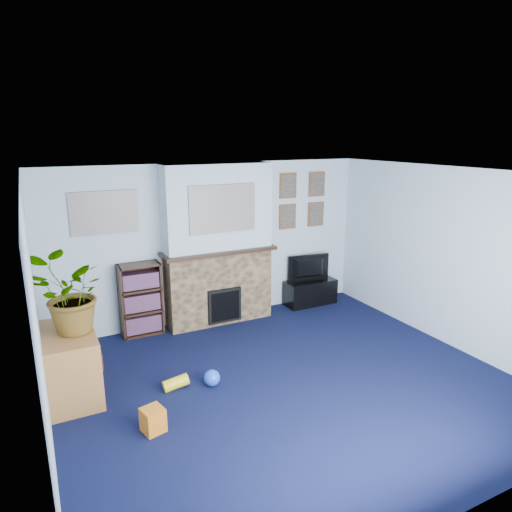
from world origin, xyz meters
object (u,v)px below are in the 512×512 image
television (310,268)px  sideboard (71,366)px  tv_stand (310,291)px  bookshelf (141,301)px

television → sideboard: size_ratio=0.76×
tv_stand → bookshelf: 2.84m
sideboard → television: bearing=17.4°
tv_stand → sideboard: (-3.89, -1.20, 0.12)m
television → sideboard: television is taller
television → bookshelf: size_ratio=0.70×
tv_stand → television: 0.40m
tv_stand → sideboard: sideboard is taller
tv_stand → television: television is taller
tv_stand → sideboard: 4.07m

